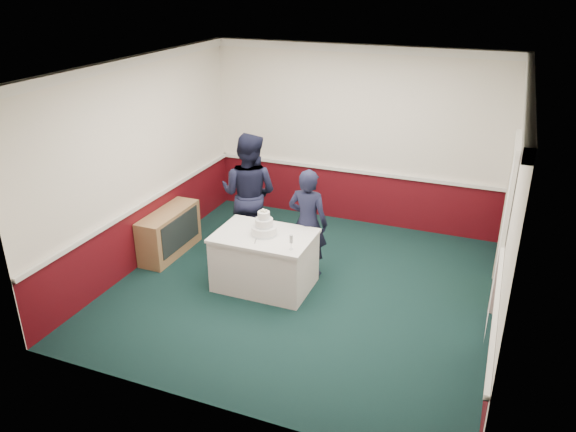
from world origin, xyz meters
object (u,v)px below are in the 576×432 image
at_px(wedding_cake, 264,227).
at_px(cake_knife, 256,240).
at_px(person_woman, 308,223).
at_px(person_man, 249,194).
at_px(champagne_flute, 291,240).
at_px(sideboard, 170,233).
at_px(cake_table, 265,260).

relative_size(wedding_cake, cake_knife, 1.65).
height_order(cake_knife, person_woman, person_woman).
bearing_deg(person_man, cake_knife, 119.05).
relative_size(champagne_flute, person_woman, 0.13).
bearing_deg(wedding_cake, person_man, 125.58).
distance_m(wedding_cake, person_man, 1.13).
bearing_deg(person_woman, sideboard, 5.87).
height_order(cake_table, wedding_cake, wedding_cake).
distance_m(cake_knife, champagne_flute, 0.55).
xyz_separation_m(cake_table, person_woman, (0.42, 0.56, 0.39)).
xyz_separation_m(wedding_cake, person_woman, (0.42, 0.56, -0.11)).
relative_size(sideboard, cake_knife, 5.45).
bearing_deg(wedding_cake, cake_knife, -98.53).
height_order(cake_knife, person_man, person_man).
bearing_deg(cake_table, sideboard, 168.51).
relative_size(cake_knife, champagne_flute, 1.07).
distance_m(sideboard, cake_table, 1.79).
distance_m(wedding_cake, cake_knife, 0.23).
bearing_deg(person_man, sideboard, 26.95).
xyz_separation_m(wedding_cake, person_man, (-0.66, 0.92, 0.04)).
bearing_deg(wedding_cake, sideboard, 168.51).
bearing_deg(champagne_flute, person_man, 133.97).
bearing_deg(sideboard, wedding_cake, -11.49).
height_order(person_man, person_woman, person_man).
relative_size(cake_knife, person_woman, 0.14).
bearing_deg(sideboard, person_man, 27.20).
bearing_deg(cake_table, cake_knife, -98.53).
distance_m(cake_knife, person_woman, 0.88).
bearing_deg(sideboard, person_woman, 5.27).
distance_m(sideboard, person_man, 1.37).
relative_size(cake_knife, person_man, 0.12).
bearing_deg(cake_knife, champagne_flute, -25.14).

